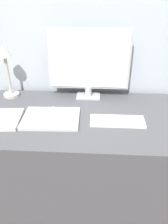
{
  "coord_description": "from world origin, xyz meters",
  "views": [
    {
      "loc": [
        0.07,
        -0.95,
        1.43
      ],
      "look_at": [
        0.01,
        0.12,
        0.81
      ],
      "focal_mm": 35.0,
      "sensor_mm": 36.0,
      "label": 1
    }
  ],
  "objects_px": {
    "keyboard": "(117,121)",
    "desk_lamp": "(6,65)",
    "monitor": "(89,63)",
    "ereader": "(46,115)",
    "notebook": "(6,119)",
    "laptop": "(51,118)"
  },
  "relations": [
    {
      "from": "desk_lamp",
      "to": "notebook",
      "type": "height_order",
      "value": "desk_lamp"
    },
    {
      "from": "ereader",
      "to": "desk_lamp",
      "type": "distance_m",
      "value": 0.47
    },
    {
      "from": "monitor",
      "to": "laptop",
      "type": "bearing_deg",
      "value": -122.31
    },
    {
      "from": "ereader",
      "to": "desk_lamp",
      "type": "height_order",
      "value": "desk_lamp"
    },
    {
      "from": "desk_lamp",
      "to": "keyboard",
      "type": "bearing_deg",
      "value": -22.7
    },
    {
      "from": "keyboard",
      "to": "ereader",
      "type": "bearing_deg",
      "value": 178.64
    },
    {
      "from": "keyboard",
      "to": "notebook",
      "type": "xyz_separation_m",
      "value": [
        -0.65,
        -0.02,
        0.0
      ]
    },
    {
      "from": "ereader",
      "to": "notebook",
      "type": "xyz_separation_m",
      "value": [
        -0.23,
        -0.03,
        -0.02
      ]
    },
    {
      "from": "desk_lamp",
      "to": "notebook",
      "type": "relative_size",
      "value": 1.48
    },
    {
      "from": "keyboard",
      "to": "desk_lamp",
      "type": "relative_size",
      "value": 0.88
    },
    {
      "from": "monitor",
      "to": "desk_lamp",
      "type": "xyz_separation_m",
      "value": [
        -0.55,
        -0.02,
        -0.02
      ]
    },
    {
      "from": "laptop",
      "to": "monitor",
      "type": "bearing_deg",
      "value": 57.69
    },
    {
      "from": "ereader",
      "to": "keyboard",
      "type": "bearing_deg",
      "value": -1.36
    },
    {
      "from": "ereader",
      "to": "notebook",
      "type": "relative_size",
      "value": 0.81
    },
    {
      "from": "keyboard",
      "to": "laptop",
      "type": "relative_size",
      "value": 0.94
    },
    {
      "from": "desk_lamp",
      "to": "notebook",
      "type": "distance_m",
      "value": 0.4
    },
    {
      "from": "monitor",
      "to": "keyboard",
      "type": "bearing_deg",
      "value": -60.87
    },
    {
      "from": "desk_lamp",
      "to": "ereader",
      "type": "bearing_deg",
      "value": -43.19
    },
    {
      "from": "ereader",
      "to": "monitor",
      "type": "bearing_deg",
      "value": 53.52
    },
    {
      "from": "monitor",
      "to": "desk_lamp",
      "type": "relative_size",
      "value": 1.52
    },
    {
      "from": "monitor",
      "to": "keyboard",
      "type": "distance_m",
      "value": 0.44
    },
    {
      "from": "ereader",
      "to": "notebook",
      "type": "distance_m",
      "value": 0.24
    }
  ]
}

